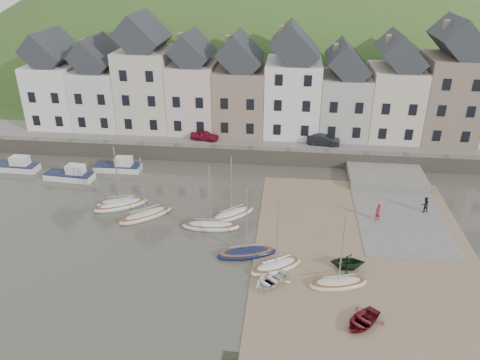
# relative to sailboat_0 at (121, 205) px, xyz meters

# --- Properties ---
(ground) EXTENTS (160.00, 160.00, 0.00)m
(ground) POSITION_rel_sailboat_0_xyz_m (11.45, -4.81, -0.26)
(ground) COLOR #433F34
(ground) RESTS_ON ground
(quay_land) EXTENTS (90.00, 30.00, 1.50)m
(quay_land) POSITION_rel_sailboat_0_xyz_m (11.45, 27.19, 0.49)
(quay_land) COLOR #315622
(quay_land) RESTS_ON ground
(quay_street) EXTENTS (70.00, 7.00, 0.10)m
(quay_street) POSITION_rel_sailboat_0_xyz_m (11.45, 15.69, 1.29)
(quay_street) COLOR slate
(quay_street) RESTS_ON quay_land
(seawall) EXTENTS (70.00, 1.20, 1.80)m
(seawall) POSITION_rel_sailboat_0_xyz_m (11.45, 12.19, 0.64)
(seawall) COLOR slate
(seawall) RESTS_ON ground
(beach) EXTENTS (18.00, 26.00, 0.06)m
(beach) POSITION_rel_sailboat_0_xyz_m (22.45, -4.81, -0.23)
(beach) COLOR #80694E
(beach) RESTS_ON ground
(slipway) EXTENTS (8.00, 18.00, 0.12)m
(slipway) POSITION_rel_sailboat_0_xyz_m (26.45, 3.19, -0.20)
(slipway) COLOR slate
(slipway) RESTS_ON ground
(hillside) EXTENTS (134.40, 84.00, 84.00)m
(hillside) POSITION_rel_sailboat_0_xyz_m (6.45, 55.19, -18.25)
(hillside) COLOR #315622
(hillside) RESTS_ON ground
(townhouse_terrace) EXTENTS (61.05, 8.00, 13.93)m
(townhouse_terrace) POSITION_rel_sailboat_0_xyz_m (13.21, 19.19, 7.06)
(townhouse_terrace) COLOR white
(townhouse_terrace) RESTS_ON quay_land
(sailboat_0) EXTENTS (5.21, 3.96, 6.32)m
(sailboat_0) POSITION_rel_sailboat_0_xyz_m (0.00, 0.00, 0.00)
(sailboat_0) COLOR silver
(sailboat_0) RESTS_ON ground
(sailboat_1) EXTENTS (4.74, 2.69, 6.32)m
(sailboat_1) POSITION_rel_sailboat_0_xyz_m (-0.22, 0.48, 0.00)
(sailboat_1) COLOR silver
(sailboat_1) RESTS_ON ground
(sailboat_2) EXTENTS (4.96, 4.54, 6.32)m
(sailboat_2) POSITION_rel_sailboat_0_xyz_m (2.95, -1.60, -0.00)
(sailboat_2) COLOR beige
(sailboat_2) RESTS_ON ground
(sailboat_3) EXTENTS (4.62, 4.28, 6.32)m
(sailboat_3) POSITION_rel_sailboat_0_xyz_m (10.88, -0.61, 0.00)
(sailboat_3) COLOR silver
(sailboat_3) RESTS_ON ground
(sailboat_4) EXTENTS (5.23, 1.84, 6.32)m
(sailboat_4) POSITION_rel_sailboat_0_xyz_m (9.28, -2.77, 0.00)
(sailboat_4) COLOR silver
(sailboat_4) RESTS_ON ground
(sailboat_5) EXTENTS (5.14, 2.84, 6.32)m
(sailboat_5) POSITION_rel_sailboat_0_xyz_m (12.85, -6.56, 0.00)
(sailboat_5) COLOR #121B39
(sailboat_5) RESTS_ON ground
(sailboat_6) EXTENTS (4.51, 3.61, 6.32)m
(sailboat_6) POSITION_rel_sailboat_0_xyz_m (15.32, -8.11, 0.00)
(sailboat_6) COLOR silver
(sailboat_6) RESTS_ON ground
(sailboat_7) EXTENTS (4.66, 2.53, 6.32)m
(sailboat_7) POSITION_rel_sailboat_0_xyz_m (19.96, -9.65, 0.00)
(sailboat_7) COLOR beige
(sailboat_7) RESTS_ON ground
(motorboat_0) EXTENTS (5.46, 2.20, 1.70)m
(motorboat_0) POSITION_rel_sailboat_0_xyz_m (-7.45, 5.39, 0.32)
(motorboat_0) COLOR silver
(motorboat_0) RESTS_ON ground
(motorboat_1) EXTENTS (5.61, 1.92, 1.70)m
(motorboat_1) POSITION_rel_sailboat_0_xyz_m (-14.70, 6.96, 0.32)
(motorboat_1) COLOR silver
(motorboat_1) RESTS_ON ground
(motorboat_2) EXTENTS (5.22, 1.85, 1.70)m
(motorboat_2) POSITION_rel_sailboat_0_xyz_m (-3.00, 8.13, 0.32)
(motorboat_2) COLOR silver
(motorboat_2) RESTS_ON ground
(rowboat_white) EXTENTS (3.71, 3.81, 0.64)m
(rowboat_white) POSITION_rel_sailboat_0_xyz_m (14.95, -9.98, 0.12)
(rowboat_white) COLOR white
(rowboat_white) RESTS_ON beach
(rowboat_green) EXTENTS (2.80, 2.46, 1.39)m
(rowboat_green) POSITION_rel_sailboat_0_xyz_m (20.79, -7.53, 0.50)
(rowboat_green) COLOR black
(rowboat_green) RESTS_ON beach
(rowboat_red) EXTENTS (3.67, 3.78, 0.64)m
(rowboat_red) POSITION_rel_sailboat_0_xyz_m (21.20, -13.55, 0.12)
(rowboat_red) COLOR maroon
(rowboat_red) RESTS_ON beach
(person_red) EXTENTS (0.73, 0.69, 1.68)m
(person_red) POSITION_rel_sailboat_0_xyz_m (24.19, 0.15, 0.70)
(person_red) COLOR maroon
(person_red) RESTS_ON slipway
(person_dark) EXTENTS (0.88, 0.78, 1.53)m
(person_dark) POSITION_rel_sailboat_0_xyz_m (28.84, 2.22, 0.62)
(person_dark) COLOR black
(person_dark) RESTS_ON slipway
(car_left) EXTENTS (3.62, 1.93, 1.17)m
(car_left) POSITION_rel_sailboat_0_xyz_m (5.58, 14.69, 1.93)
(car_left) COLOR maroon
(car_left) RESTS_ON quay_street
(car_right) EXTENTS (3.99, 1.83, 1.27)m
(car_right) POSITION_rel_sailboat_0_xyz_m (19.89, 14.69, 1.97)
(car_right) COLOR black
(car_right) RESTS_ON quay_street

